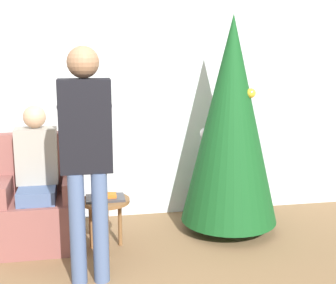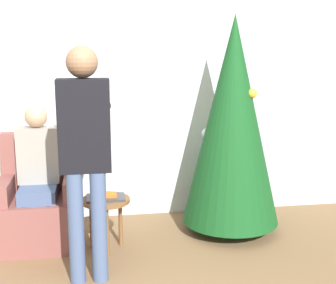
% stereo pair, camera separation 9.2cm
% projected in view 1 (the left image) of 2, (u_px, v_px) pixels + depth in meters
% --- Properties ---
extents(wall_back, '(8.00, 0.06, 2.70)m').
position_uv_depth(wall_back, '(105.00, 89.00, 4.72)').
color(wall_back, silver).
rests_on(wall_back, ground_plane).
extents(christmas_tree, '(0.93, 0.93, 2.06)m').
position_uv_depth(christmas_tree, '(231.00, 121.00, 4.39)').
color(christmas_tree, brown).
rests_on(christmas_tree, ground_plane).
extents(armchair, '(0.69, 0.61, 1.00)m').
position_uv_depth(armchair, '(39.00, 207.00, 4.21)').
color(armchair, brown).
rests_on(armchair, ground_plane).
extents(person_seated, '(0.36, 0.46, 1.26)m').
position_uv_depth(person_seated, '(37.00, 171.00, 4.12)').
color(person_seated, '#475B84').
rests_on(person_seated, ground_plane).
extents(person_standing, '(0.40, 0.57, 1.78)m').
position_uv_depth(person_standing, '(86.00, 144.00, 3.43)').
color(person_standing, '#475B84').
rests_on(person_standing, ground_plane).
extents(side_stool, '(0.42, 0.42, 0.47)m').
position_uv_depth(side_stool, '(106.00, 207.00, 4.07)').
color(side_stool, brown).
rests_on(side_stool, ground_plane).
extents(laptop, '(0.33, 0.22, 0.02)m').
position_uv_depth(laptop, '(105.00, 198.00, 4.06)').
color(laptop, '#38383D').
rests_on(laptop, side_stool).
extents(book, '(0.19, 0.11, 0.02)m').
position_uv_depth(book, '(105.00, 196.00, 4.05)').
color(book, orange).
rests_on(book, laptop).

